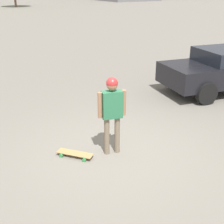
{
  "coord_description": "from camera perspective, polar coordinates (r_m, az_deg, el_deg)",
  "views": [
    {
      "loc": [
        5.07,
        -2.87,
        3.34
      ],
      "look_at": [
        0.0,
        0.0,
        0.94
      ],
      "focal_mm": 50.0,
      "sensor_mm": 36.0,
      "label": 1
    }
  ],
  "objects": [
    {
      "name": "person",
      "position": [
        6.25,
        0.0,
        1.03
      ],
      "size": [
        0.28,
        0.58,
        1.66
      ],
      "rotation": [
        0.0,
        0.0,
        1.35
      ],
      "color": "#7A6B56",
      "rests_on": "ground_plane"
    },
    {
      "name": "traffic_cone",
      "position": [
        10.87,
        17.12,
        5.32
      ],
      "size": [
        0.35,
        0.35,
        0.65
      ],
      "color": "orange",
      "rests_on": "ground_plane"
    },
    {
      "name": "car_parked_near",
      "position": [
        10.95,
        19.8,
        7.41
      ],
      "size": [
        2.44,
        4.27,
        1.42
      ],
      "rotation": [
        0.0,
        0.0,
        -1.73
      ],
      "color": "black",
      "rests_on": "ground_plane"
    },
    {
      "name": "ground_plane",
      "position": [
        6.71,
        0.0,
        -7.41
      ],
      "size": [
        220.0,
        220.0,
        0.0
      ],
      "primitive_type": "plane",
      "color": "gray"
    },
    {
      "name": "skateboard",
      "position": [
        6.57,
        -6.8,
        -7.57
      ],
      "size": [
        0.72,
        0.66,
        0.09
      ],
      "rotation": [
        0.0,
        0.0,
        -2.43
      ],
      "color": "tan",
      "rests_on": "ground_plane"
    }
  ]
}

